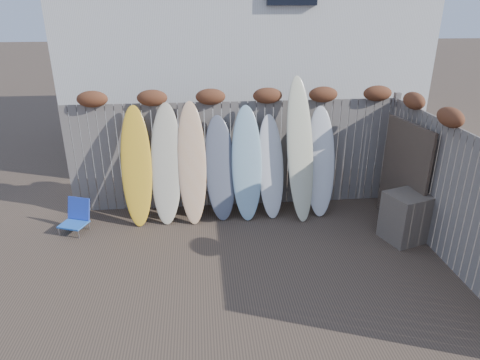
{
  "coord_description": "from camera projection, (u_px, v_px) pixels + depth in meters",
  "views": [
    {
      "loc": [
        -0.61,
        -5.04,
        3.63
      ],
      "look_at": [
        0.0,
        1.2,
        1.0
      ],
      "focal_mm": 32.0,
      "sensor_mm": 36.0,
      "label": 1
    }
  ],
  "objects": [
    {
      "name": "ground",
      "position": [
        248.0,
        277.0,
        6.09
      ],
      "size": [
        80.0,
        80.0,
        0.0
      ],
      "primitive_type": "plane",
      "color": "#493A2D"
    },
    {
      "name": "back_fence",
      "position": [
        237.0,
        146.0,
        7.83
      ],
      "size": [
        6.05,
        0.28,
        2.24
      ],
      "color": "slate",
      "rests_on": "ground"
    },
    {
      "name": "right_fence",
      "position": [
        453.0,
        188.0,
        6.15
      ],
      "size": [
        0.28,
        4.4,
        2.24
      ],
      "color": "slate",
      "rests_on": "ground"
    },
    {
      "name": "house",
      "position": [
        239.0,
        19.0,
        10.86
      ],
      "size": [
        8.5,
        5.5,
        6.33
      ],
      "color": "silver",
      "rests_on": "ground"
    },
    {
      "name": "beach_chair",
      "position": [
        76.0,
        216.0,
        7.26
      ],
      "size": [
        0.54,
        0.55,
        0.55
      ],
      "color": "blue",
      "rests_on": "ground"
    },
    {
      "name": "wooden_crate",
      "position": [
        407.0,
        217.0,
        6.93
      ],
      "size": [
        0.84,
        0.76,
        0.8
      ],
      "primitive_type": "cube",
      "rotation": [
        0.0,
        0.0,
        0.32
      ],
      "color": "brown",
      "rests_on": "ground"
    },
    {
      "name": "lattice_panel",
      "position": [
        404.0,
        176.0,
        7.21
      ],
      "size": [
        0.23,
        1.21,
        1.82
      ],
      "primitive_type": "cube",
      "rotation": [
        0.0,
        0.0,
        0.15
      ],
      "color": "#423128",
      "rests_on": "ground"
    },
    {
      "name": "surfboard_0",
      "position": [
        136.0,
        166.0,
        7.34
      ],
      "size": [
        0.54,
        0.73,
        2.01
      ],
      "primitive_type": "ellipsoid",
      "rotation": [
        -0.31,
        0.0,
        0.03
      ],
      "color": "gold",
      "rests_on": "ground"
    },
    {
      "name": "surfboard_1",
      "position": [
        166.0,
        164.0,
        7.4
      ],
      "size": [
        0.61,
        0.77,
        2.04
      ],
      "primitive_type": "ellipsoid",
      "rotation": [
        -0.31,
        0.0,
        -0.09
      ],
      "color": "beige",
      "rests_on": "ground"
    },
    {
      "name": "surfboard_2",
      "position": [
        192.0,
        163.0,
        7.41
      ],
      "size": [
        0.51,
        0.74,
        2.06
      ],
      "primitive_type": "ellipsoid",
      "rotation": [
        -0.31,
        0.0,
        0.02
      ],
      "color": "#E6C679",
      "rests_on": "ground"
    },
    {
      "name": "surfboard_3",
      "position": [
        220.0,
        168.0,
        7.55
      ],
      "size": [
        0.6,
        0.7,
        1.8
      ],
      "primitive_type": "ellipsoid",
      "rotation": [
        -0.31,
        0.0,
        0.1
      ],
      "color": "#535865",
      "rests_on": "ground"
    },
    {
      "name": "surfboard_4",
      "position": [
        247.0,
        163.0,
        7.55
      ],
      "size": [
        0.55,
        0.71,
        1.97
      ],
      "primitive_type": "ellipsoid",
      "rotation": [
        -0.31,
        0.0,
        -0.02
      ],
      "color": "#90B7C9",
      "rests_on": "ground"
    },
    {
      "name": "surfboard_5",
      "position": [
        271.0,
        167.0,
        7.63
      ],
      "size": [
        0.5,
        0.67,
        1.8
      ],
      "primitive_type": "ellipsoid",
      "rotation": [
        -0.31,
        0.0,
        0.06
      ],
      "color": "silver",
      "rests_on": "ground"
    },
    {
      "name": "surfboard_6",
      "position": [
        300.0,
        150.0,
        7.47
      ],
      "size": [
        0.54,
        0.9,
        2.46
      ],
      "primitive_type": "ellipsoid",
      "rotation": [
        -0.31,
        0.0,
        0.09
      ],
      "color": "beige",
      "rests_on": "ground"
    },
    {
      "name": "surfboard_7",
      "position": [
        320.0,
        162.0,
        7.69
      ],
      "size": [
        0.57,
        0.72,
        1.92
      ],
      "primitive_type": "ellipsoid",
      "rotation": [
        -0.31,
        0.0,
        -0.07
      ],
      "color": "silver",
      "rests_on": "ground"
    }
  ]
}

